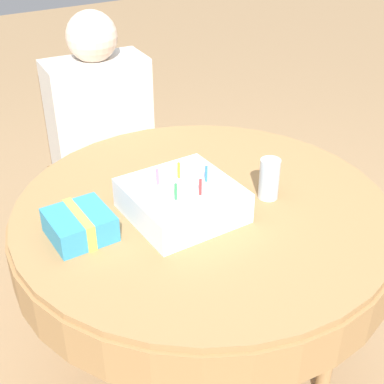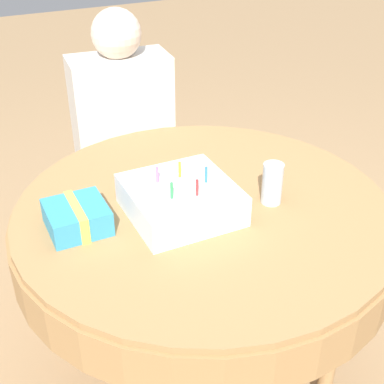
% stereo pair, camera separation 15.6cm
% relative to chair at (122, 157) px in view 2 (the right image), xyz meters
% --- Properties ---
extents(ground_plane, '(12.00, 12.00, 0.00)m').
position_rel_chair_xyz_m(ground_plane, '(-0.04, -0.91, -0.47)').
color(ground_plane, '#A37F56').
extents(dining_table, '(1.16, 1.16, 0.75)m').
position_rel_chair_xyz_m(dining_table, '(-0.04, -0.91, 0.19)').
color(dining_table, '#9E7547').
rests_on(dining_table, ground_plane).
extents(chair, '(0.45, 0.45, 0.87)m').
position_rel_chair_xyz_m(chair, '(0.00, 0.00, 0.00)').
color(chair, brown).
rests_on(chair, ground_plane).
extents(person, '(0.43, 0.33, 1.15)m').
position_rel_chair_xyz_m(person, '(-0.01, -0.09, 0.22)').
color(person, beige).
rests_on(person, ground_plane).
extents(birthday_cake, '(0.30, 0.30, 0.14)m').
position_rel_chair_xyz_m(birthday_cake, '(-0.12, -0.92, 0.33)').
color(birthday_cake, white).
rests_on(birthday_cake, dining_table).
extents(drinking_glass, '(0.06, 0.06, 0.13)m').
position_rel_chair_xyz_m(drinking_glass, '(0.15, -0.99, 0.34)').
color(drinking_glass, silver).
rests_on(drinking_glass, dining_table).
extents(gift_box, '(0.16, 0.17, 0.08)m').
position_rel_chair_xyz_m(gift_box, '(-0.42, -0.87, 0.32)').
color(gift_box, teal).
rests_on(gift_box, dining_table).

